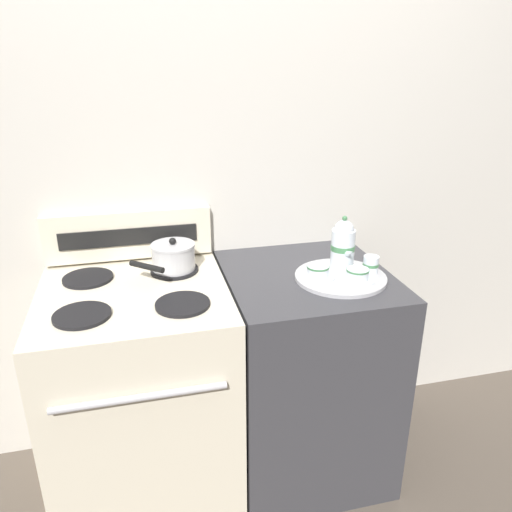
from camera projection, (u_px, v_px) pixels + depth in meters
name	position (u px, v px, depth m)	size (l,w,h in m)	color
ground_plane	(226.00, 468.00, 2.21)	(6.00, 6.00, 0.00)	brown
wall_back	(205.00, 207.00, 2.13)	(6.00, 0.05, 2.20)	beige
stove	(143.00, 395.00, 1.97)	(0.68, 0.70, 0.92)	beige
control_panel	(129.00, 235.00, 2.04)	(0.67, 0.05, 0.20)	beige
side_counter	(304.00, 371.00, 2.12)	(0.64, 0.67, 0.91)	#38383D
saucepan	(173.00, 256.00, 1.95)	(0.25, 0.26, 0.13)	#B7B7BC
serving_tray	(340.00, 277.00, 1.91)	(0.35, 0.35, 0.01)	#B2B2B7
teapot	(343.00, 244.00, 1.95)	(0.10, 0.15, 0.21)	silver
teacup_left	(318.00, 272.00, 1.88)	(0.13, 0.13, 0.05)	silver
teacup_right	(357.00, 275.00, 1.85)	(0.13, 0.13, 0.05)	silver
creamer_jug	(371.00, 264.00, 1.92)	(0.06, 0.06, 0.07)	silver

